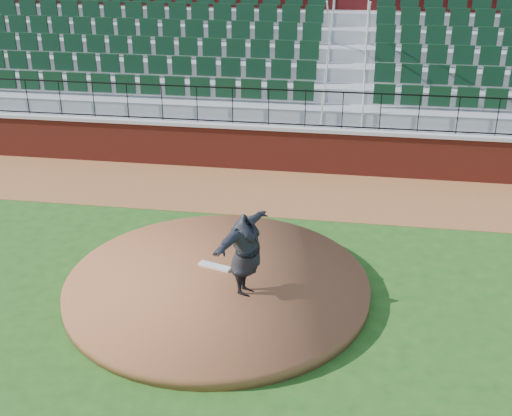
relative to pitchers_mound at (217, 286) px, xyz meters
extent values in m
plane|color=#204C15|center=(0.58, -0.35, -0.12)|extent=(90.00, 90.00, 0.00)
cube|color=brown|center=(0.58, 5.05, -0.12)|extent=(34.00, 3.20, 0.01)
cube|color=maroon|center=(0.58, 6.65, 0.47)|extent=(34.00, 0.35, 1.20)
cube|color=#B7B7B7|center=(0.58, 6.65, 1.12)|extent=(34.00, 0.45, 0.10)
cube|color=maroon|center=(0.58, 12.17, 2.62)|extent=(34.00, 0.50, 5.50)
cylinder|color=brown|center=(0.00, 0.00, 0.00)|extent=(5.86, 5.86, 0.25)
cube|color=silver|center=(-0.15, 0.48, 0.15)|extent=(0.70, 0.36, 0.05)
imported|color=black|center=(0.62, -0.37, 0.94)|extent=(1.08, 2.06, 1.62)
camera|label=1|loc=(2.41, -10.67, 6.68)|focal=46.09mm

